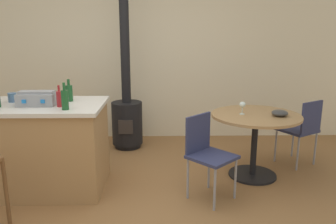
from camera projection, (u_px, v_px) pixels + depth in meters
ground_plane at (117, 213)px, 3.17m from camera, size 8.80×8.80×0.00m
back_wall at (134, 52)px, 5.20m from camera, size 8.00×0.10×2.70m
kitchen_island at (38, 147)px, 3.58m from camera, size 1.42×0.86×0.94m
dining_table at (255, 129)px, 3.85m from camera, size 1.01×1.01×0.75m
folding_chair_near at (207, 150)px, 3.38m from camera, size 0.57×0.57×0.85m
folding_chair_far at (302, 127)px, 4.20m from camera, size 0.55×0.55×0.85m
wood_stove at (127, 111)px, 4.85m from camera, size 0.44×0.45×2.26m
toolbox at (37, 99)px, 3.39m from camera, size 0.37×0.22×0.15m
bottle_1 at (65, 99)px, 3.20m from camera, size 0.07×0.07×0.26m
bottle_2 at (69, 93)px, 3.59m from camera, size 0.07×0.07×0.24m
bottle_4 at (59, 98)px, 3.32m from camera, size 0.06×0.06×0.21m
cup_1 at (12, 97)px, 3.55m from camera, size 0.12×0.09×0.10m
wine_glass at (242, 105)px, 3.79m from camera, size 0.07×0.07×0.14m
serving_bowl at (280, 113)px, 3.73m from camera, size 0.18×0.18×0.07m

